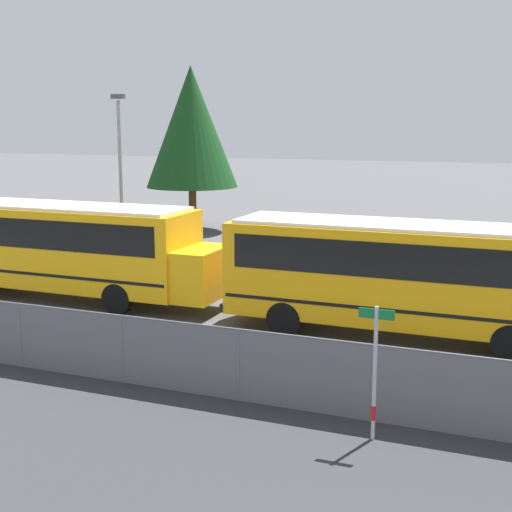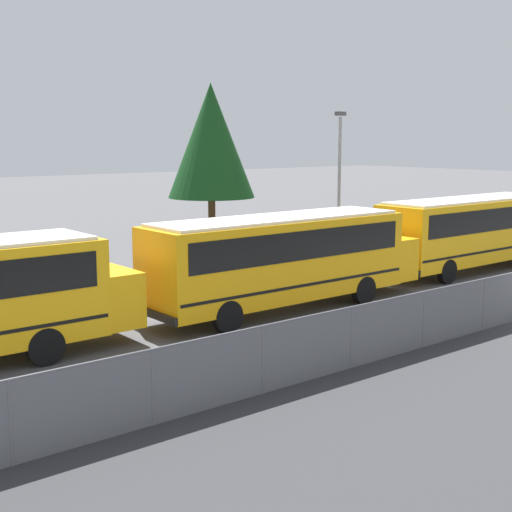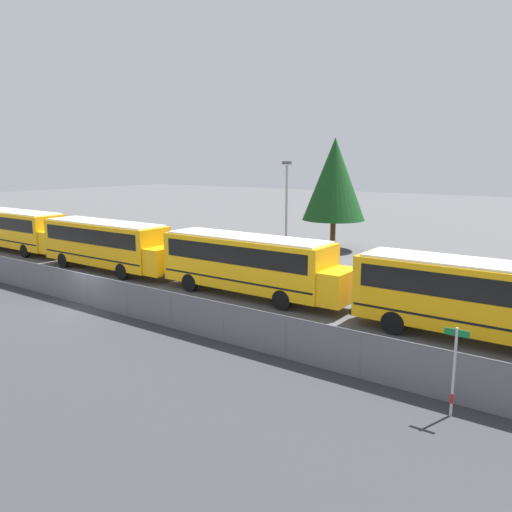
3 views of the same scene
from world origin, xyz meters
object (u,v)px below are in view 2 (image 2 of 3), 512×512
object	(u,v)px
school_bus_3	(284,254)
school_bus_4	(472,228)
tree_1	(211,141)
light_pole	(339,178)

from	to	relation	value
school_bus_3	school_bus_4	distance (m)	11.75
school_bus_4	tree_1	size ratio (longest dim) A/B	1.23
school_bus_4	light_pole	xyz separation A→B (m)	(-1.85, 6.69, 2.07)
school_bus_3	tree_1	distance (m)	18.98
school_bus_3	school_bus_4	xyz separation A→B (m)	(11.75, 0.34, 0.00)
school_bus_4	light_pole	distance (m)	7.24
school_bus_4	tree_1	distance (m)	16.87
school_bus_3	tree_1	size ratio (longest dim) A/B	1.23
school_bus_3	school_bus_4	bearing A→B (deg)	1.67
school_bus_3	tree_1	bearing A→B (deg)	62.35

